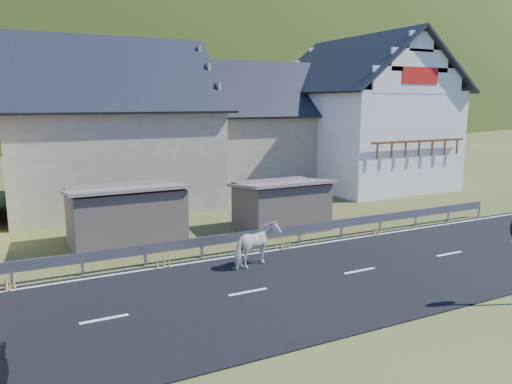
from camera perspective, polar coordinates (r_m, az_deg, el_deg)
ground at (r=14.56m, az=-0.94°, el=-11.51°), size 160.00×160.00×0.00m
road at (r=14.55m, az=-0.94°, el=-11.43°), size 60.00×7.00×0.04m
lane_markings at (r=14.54m, az=-0.94°, el=-11.34°), size 60.00×6.60×0.01m
guardrail at (r=17.58m, az=-6.22°, el=-5.74°), size 28.10×0.09×0.75m
shed_left at (r=19.54m, az=-14.69°, el=-2.76°), size 4.30×3.30×2.40m
shed_right at (r=21.38m, az=2.88°, el=-1.59°), size 3.80×2.90×2.20m
house_stone_a at (r=27.61m, az=-16.80°, el=8.28°), size 10.80×9.80×8.90m
house_stone_b at (r=32.76m, az=0.22°, el=8.28°), size 9.80×8.80×8.10m
house_white at (r=33.48m, az=11.95°, el=9.52°), size 8.80×10.80×9.70m
mountain at (r=194.14m, az=-23.38°, el=1.97°), size 440.00×280.00×260.00m
horse at (r=16.49m, az=0.08°, el=-6.08°), size 1.33×1.86×1.43m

